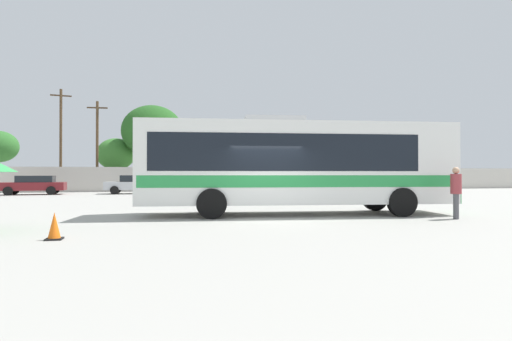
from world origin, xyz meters
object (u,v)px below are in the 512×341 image
Objects in this scene: attendant_by_bus_door at (456,190)px; utility_pole_near at (97,144)px; roadside_tree_midright at (153,131)px; parked_car_leftmost_maroon at (33,184)px; parked_car_second_silver at (134,184)px; utility_pole_far at (61,138)px; parked_car_third_black at (215,183)px; parked_car_rightmost_dark_blue at (287,183)px; coach_bus_white_green at (293,163)px; roadside_tree_midleft at (116,154)px; traffic_cone_on_apron at (54,226)px.

attendant_by_bus_door is 31.86m from utility_pole_near.
roadside_tree_midright is at bearing 110.22° from attendant_by_bus_door.
parked_car_second_silver reaches higher than parked_car_leftmost_maroon.
utility_pole_far is at bearing 133.11° from parked_car_second_silver.
roadside_tree_midright is at bearing 19.48° from utility_pole_near.
parked_car_leftmost_maroon is 1.07× the size of parked_car_third_black.
parked_car_rightmost_dark_blue is (19.72, -0.08, 0.01)m from parked_car_leftmost_maroon.
coach_bus_white_green is 1.43× the size of roadside_tree_midright.
roadside_tree_midleft is (4.75, 9.87, 2.77)m from parked_car_leftmost_maroon.
traffic_cone_on_apron is at bearing -77.33° from utility_pole_far.
roadside_tree_midleft is (-9.48, 28.29, 1.57)m from coach_bus_white_green.
coach_bus_white_green is 18.23m from parked_car_third_black.
parked_car_third_black is at bearing 105.04° from attendant_by_bus_door.
parked_car_third_black is 6.19m from parked_car_rightmost_dark_blue.
utility_pole_near is at bearing 119.61° from attendant_by_bus_door.
traffic_cone_on_apron is (3.47, -29.23, -3.98)m from utility_pole_near.
parked_car_third_black is 11.00m from roadside_tree_midright.
coach_bus_white_green is at bearing -87.78° from parked_car_third_black.
roadside_tree_midright reaches higher than attendant_by_bus_door.
parked_car_third_black is 23.54m from traffic_cone_on_apron.
parked_car_third_black is 0.46× the size of utility_pole_far.
attendant_by_bus_door is 31.56m from roadside_tree_midright.
coach_bus_white_green is 2.68× the size of parked_car_rightmost_dark_blue.
coach_bus_white_green is at bearing 31.37° from traffic_cone_on_apron.
utility_pole_near reaches higher than parked_car_rightmost_dark_blue.
coach_bus_white_green is 5.71m from attendant_by_bus_door.
coach_bus_white_green is 2.59× the size of parked_car_leftmost_maroon.
parked_car_second_silver is at bearing -1.41° from parked_car_leftmost_maroon.
utility_pole_near is 5.37m from roadside_tree_midright.
utility_pole_far is 1.13× the size of roadside_tree_midright.
attendant_by_bus_door is at bearing -74.96° from parked_car_third_black.
traffic_cone_on_apron is at bearing -86.12° from roadside_tree_midleft.
utility_pole_near is 12.84× the size of traffic_cone_on_apron.
attendant_by_bus_door is at bearing -56.36° from utility_pole_far.
coach_bus_white_green is at bearing -61.39° from utility_pole_far.
utility_pole_far reaches higher than parked_car_third_black.
roadside_tree_midleft is (1.26, 3.49, -0.77)m from utility_pole_near.
attendant_by_bus_door is at bearing -69.78° from roadside_tree_midright.
parked_car_third_black reaches higher than parked_car_leftmost_maroon.
utility_pole_near is (-15.65, 27.55, 3.29)m from attendant_by_bus_door.
parked_car_third_black is (6.31, -0.07, 0.03)m from parked_car_second_silver.
parked_car_rightmost_dark_blue is at bearing 60.76° from traffic_cone_on_apron.
attendant_by_bus_door is at bearing -29.18° from coach_bus_white_green.
traffic_cone_on_apron is at bearing -90.62° from parked_car_second_silver.
attendant_by_bus_door reaches higher than parked_car_leftmost_maroon.
parked_car_rightmost_dark_blue is 0.53× the size of roadside_tree_midright.
roadside_tree_midleft reaches higher than parked_car_rightmost_dark_blue.
traffic_cone_on_apron is at bearing -73.04° from parked_car_leftmost_maroon.
utility_pole_near is 1.60× the size of roadside_tree_midleft.
parked_car_leftmost_maroon reaches higher than traffic_cone_on_apron.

